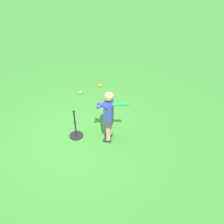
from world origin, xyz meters
TOP-DOWN VIEW (x-y plane):
  - ground_plane at (0.00, 0.00)m, footprint 40.00×40.00m
  - child_batter at (0.57, 0.10)m, footprint 0.63×0.33m
  - play_ball_by_bucket at (-0.55, 1.65)m, footprint 0.08×0.08m
  - play_ball_far_right at (-0.15, 2.11)m, footprint 0.08×0.08m
  - batting_tee at (-0.10, 0.02)m, footprint 0.28×0.28m

SIDE VIEW (x-z plane):
  - ground_plane at x=0.00m, z-range 0.00..0.00m
  - play_ball_by_bucket at x=-0.55m, z-range 0.00..0.08m
  - play_ball_far_right at x=-0.15m, z-range 0.00..0.08m
  - batting_tee at x=-0.10m, z-range -0.21..0.41m
  - child_batter at x=0.57m, z-range 0.11..1.19m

